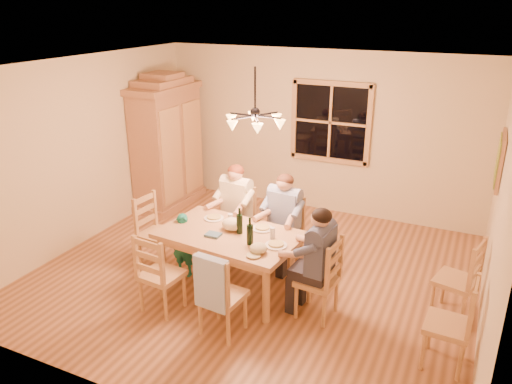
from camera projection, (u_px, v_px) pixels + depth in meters
The scene contains 33 objects.
floor at pixel (255, 273), 6.66m from camera, with size 5.50×5.50×0.00m, color brown.
ceiling at pixel (255, 66), 5.69m from camera, with size 5.50×5.00×0.02m, color white.
wall_back at pixel (319, 133), 8.29m from camera, with size 5.50×0.02×2.70m, color beige.
wall_left at pixel (84, 151), 7.26m from camera, with size 0.02×5.00×2.70m, color beige.
wall_right at pixel (499, 216), 5.09m from camera, with size 0.02×5.00×2.70m, color beige.
window at pixel (330, 122), 8.11m from camera, with size 1.30×0.06×1.30m.
painting at pixel (500, 160), 6.03m from camera, with size 0.06×0.78×0.64m.
chandelier at pixel (255, 120), 5.92m from camera, with size 0.77×0.68×0.71m.
armoire at pixel (167, 146), 8.59m from camera, with size 0.66×1.40×2.30m.
dining_table at pixel (230, 240), 6.11m from camera, with size 1.78×1.19×0.76m.
chair_far_left at pixel (236, 234), 7.07m from camera, with size 0.48×0.46×0.99m.
chair_far_right at pixel (283, 247), 6.72m from camera, with size 0.48×0.46×0.99m.
chair_near_left at pixel (162, 286), 5.79m from camera, with size 0.48×0.46×0.99m.
chair_near_right at pixel (223, 307), 5.39m from camera, with size 0.48×0.46×0.99m.
chair_end_left at pixel (158, 244), 6.79m from camera, with size 0.46×0.48×0.99m.
chair_end_right at pixel (317, 292), 5.68m from camera, with size 0.46×0.48×0.99m.
adult_woman at pixel (236, 199), 6.88m from camera, with size 0.42×0.45×0.87m.
adult_plaid_man at pixel (284, 210), 6.53m from camera, with size 0.42×0.45×0.87m.
adult_slate_man at pixel (319, 250), 5.49m from camera, with size 0.45×0.42×0.87m.
towel at pixel (212, 283), 5.10m from camera, with size 0.38×0.10×0.58m, color #9AB1D0.
wine_bottle_a at pixel (240, 221), 6.01m from camera, with size 0.08×0.08×0.33m, color black.
wine_bottle_b at pixel (250, 231), 5.73m from camera, with size 0.08×0.08×0.33m, color black.
plate_woman at pixel (214, 218), 6.45m from camera, with size 0.26×0.26×0.02m, color white.
plate_plaid at pixel (262, 229), 6.16m from camera, with size 0.26×0.26×0.02m, color white.
plate_slate at pixel (276, 245), 5.74m from camera, with size 0.26×0.26×0.02m, color white.
wine_glass_a at pixel (230, 219), 6.28m from camera, with size 0.06×0.06×0.14m, color silver.
wine_glass_b at pixel (272, 233), 5.90m from camera, with size 0.06×0.06×0.14m, color silver.
cap at pixel (258, 248), 5.58m from camera, with size 0.20×0.20×0.11m, color #C2B781.
napkin at pixel (213, 235), 5.98m from camera, with size 0.18×0.14×0.03m, color #466981.
cloth_bundle at pixel (233, 224), 6.12m from camera, with size 0.28×0.22×0.15m, color beige.
child at pixel (183, 245), 6.48m from camera, with size 0.31×0.21×0.86m, color #1A7564.
chair_spare_front at pixel (445, 338), 4.90m from camera, with size 0.44×0.46×0.99m.
chair_spare_back at pixel (454, 292), 5.67m from camera, with size 0.51×0.53×0.99m.
Camera 1 is at (2.48, -5.28, 3.40)m, focal length 35.00 mm.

